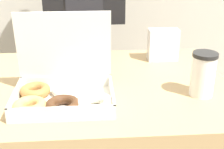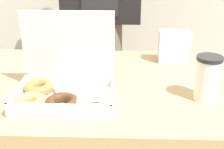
{
  "view_description": "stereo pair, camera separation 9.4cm",
  "coord_description": "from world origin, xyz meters",
  "px_view_note": "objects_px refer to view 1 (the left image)",
  "views": [
    {
      "loc": [
        0.03,
        -1.02,
        1.24
      ],
      "look_at": [
        0.09,
        -0.16,
        0.87
      ],
      "focal_mm": 50.0,
      "sensor_mm": 36.0,
      "label": 1
    },
    {
      "loc": [
        0.12,
        -1.02,
        1.24
      ],
      "look_at": [
        0.09,
        -0.16,
        0.87
      ],
      "focal_mm": 50.0,
      "sensor_mm": 36.0,
      "label": 2
    }
  ],
  "objects_px": {
    "coffee_cup": "(203,74)",
    "person_customer": "(84,7)",
    "napkin_holder": "(163,45)",
    "donut_box": "(62,91)"
  },
  "relations": [
    {
      "from": "coffee_cup",
      "to": "napkin_holder",
      "type": "distance_m",
      "value": 0.34
    },
    {
      "from": "donut_box",
      "to": "coffee_cup",
      "type": "distance_m",
      "value": 0.45
    },
    {
      "from": "donut_box",
      "to": "napkin_holder",
      "type": "bearing_deg",
      "value": 42.21
    },
    {
      "from": "coffee_cup",
      "to": "person_customer",
      "type": "xyz_separation_m",
      "value": [
        -0.39,
        0.78,
        0.07
      ]
    },
    {
      "from": "person_customer",
      "to": "napkin_holder",
      "type": "bearing_deg",
      "value": -52.75
    },
    {
      "from": "napkin_holder",
      "to": "person_customer",
      "type": "distance_m",
      "value": 0.56
    },
    {
      "from": "donut_box",
      "to": "napkin_holder",
      "type": "relative_size",
      "value": 2.6
    },
    {
      "from": "donut_box",
      "to": "person_customer",
      "type": "distance_m",
      "value": 0.81
    },
    {
      "from": "coffee_cup",
      "to": "person_customer",
      "type": "distance_m",
      "value": 0.87
    },
    {
      "from": "napkin_holder",
      "to": "person_customer",
      "type": "height_order",
      "value": "person_customer"
    }
  ]
}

